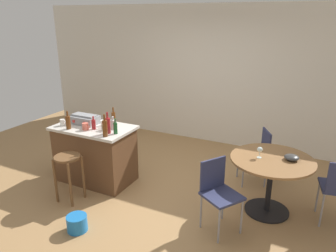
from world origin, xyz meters
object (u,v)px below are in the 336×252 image
at_px(bottle_5, 105,128).
at_px(cup_2, 103,123).
at_px(wine_glass, 260,150).
at_px(plastic_bucket, 77,223).
at_px(folding_chair_left, 257,153).
at_px(dining_table, 271,171).
at_px(serving_bowl, 292,157).
at_px(cup_3, 63,122).
at_px(wooden_stool, 68,168).
at_px(toolbox, 85,119).
at_px(bottle_0, 113,124).
at_px(bottle_1, 115,128).
at_px(bottle_3, 94,124).
at_px(bottle_6, 114,119).
at_px(cup_0, 85,126).
at_px(folding_chair_near, 218,190).
at_px(cup_1, 104,127).
at_px(bottle_2, 108,125).
at_px(bottle_4, 68,122).
at_px(kitchen_island, 95,154).

bearing_deg(bottle_5, cup_2, 130.83).
distance_m(wine_glass, plastic_bucket, 2.42).
relative_size(folding_chair_left, bottle_5, 2.67).
bearing_deg(dining_table, serving_bowl, 16.12).
relative_size(bottle_5, wine_glass, 2.20).
bearing_deg(cup_3, dining_table, 8.58).
distance_m(bottle_5, wine_glass, 2.07).
distance_m(wine_glass, serving_bowl, 0.40).
bearing_deg(wooden_stool, toolbox, 110.11).
height_order(folding_chair_left, bottle_0, bottle_0).
xyz_separation_m(dining_table, bottle_1, (-2.10, -0.40, 0.39)).
bearing_deg(bottle_3, plastic_bucket, -63.80).
bearing_deg(bottle_0, bottle_6, 122.41).
relative_size(toolbox, plastic_bucket, 1.69).
bearing_deg(plastic_bucket, dining_table, 36.00).
relative_size(bottle_0, cup_0, 1.56).
relative_size(folding_chair_near, cup_1, 7.86).
distance_m(folding_chair_left, cup_2, 2.39).
relative_size(wooden_stool, wine_glass, 4.67).
relative_size(bottle_2, bottle_4, 1.14).
bearing_deg(wooden_stool, dining_table, 20.31).
relative_size(wine_glass, plastic_bucket, 0.58).
bearing_deg(bottle_4, kitchen_island, 42.64).
bearing_deg(serving_bowl, folding_chair_near, -135.64).
relative_size(folding_chair_left, bottle_4, 3.09).
distance_m(bottle_1, wine_glass, 1.98).
distance_m(kitchen_island, bottle_4, 0.65).
distance_m(dining_table, bottle_6, 2.37).
xyz_separation_m(cup_0, wine_glass, (2.43, 0.41, -0.07)).
relative_size(kitchen_island, bottle_0, 6.08).
relative_size(bottle_2, plastic_bucket, 1.26).
distance_m(bottle_4, cup_1, 0.54).
height_order(bottle_6, cup_0, bottle_6).
bearing_deg(bottle_1, cup_3, -176.25).
xyz_separation_m(dining_table, bottle_0, (-2.24, -0.26, 0.37)).
relative_size(cup_0, cup_3, 1.14).
relative_size(bottle_5, serving_bowl, 1.76).
xyz_separation_m(bottle_3, bottle_5, (0.34, -0.17, 0.05)).
bearing_deg(serving_bowl, kitchen_island, -172.67).
bearing_deg(bottle_6, kitchen_island, -143.32).
height_order(folding_chair_near, bottle_6, bottle_6).
distance_m(toolbox, bottle_1, 0.71).
relative_size(dining_table, cup_1, 9.41).
bearing_deg(wooden_stool, kitchen_island, 94.44).
distance_m(dining_table, cup_2, 2.51).
height_order(toolbox, bottle_4, bottle_4).
distance_m(bottle_4, cup_0, 0.27).
bearing_deg(dining_table, folding_chair_near, -127.92).
bearing_deg(kitchen_island, bottle_3, -45.37).
distance_m(folding_chair_near, plastic_bucket, 1.75).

